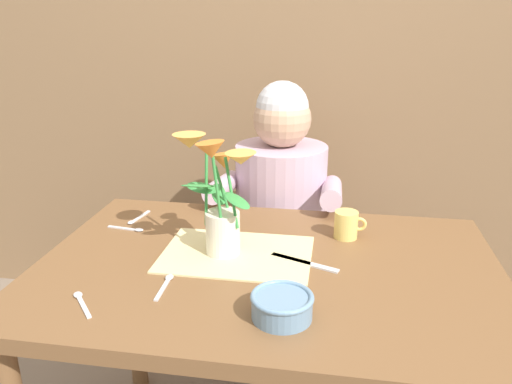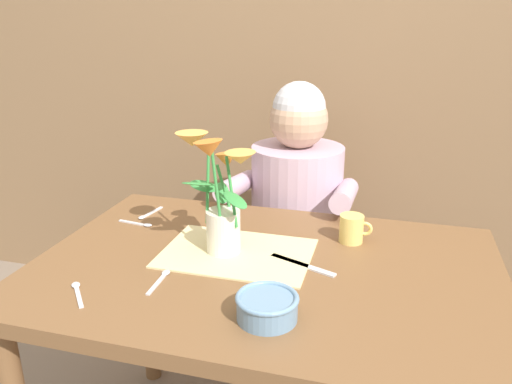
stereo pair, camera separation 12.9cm
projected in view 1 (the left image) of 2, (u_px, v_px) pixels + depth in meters
wood_panel_backdrop at (303, 40)px, 2.10m from camera, size 4.00×0.10×2.50m
dining_table at (267, 297)px, 1.33m from camera, size 1.20×0.80×0.74m
seated_person at (280, 231)px, 1.94m from camera, size 0.45×0.47×1.14m
striped_placemat at (237, 254)px, 1.35m from camera, size 0.40×0.28×0.00m
flower_vase at (218, 197)px, 1.30m from camera, size 0.26×0.21×0.33m
ceramic_bowl at (282, 305)px, 1.06m from camera, size 0.14×0.14×0.06m
dinner_knife at (304, 263)px, 1.30m from camera, size 0.18×0.09×0.00m
tea_cup at (347, 225)px, 1.44m from camera, size 0.09×0.07×0.08m
spoon_0 at (136, 219)px, 1.58m from camera, size 0.04×0.12×0.01m
spoon_1 at (81, 300)px, 1.13m from camera, size 0.09×0.10×0.01m
spoon_2 at (131, 229)px, 1.50m from camera, size 0.12×0.03×0.01m
spoon_3 at (166, 283)px, 1.20m from camera, size 0.02×0.12×0.01m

